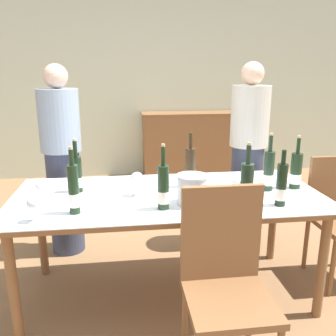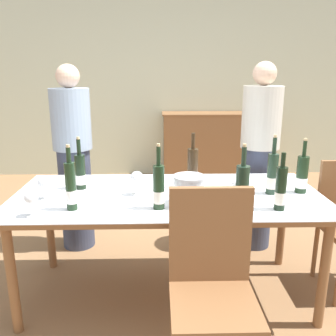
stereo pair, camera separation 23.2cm
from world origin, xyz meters
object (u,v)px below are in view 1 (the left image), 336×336
chair_near_front (225,273)px  person_host (63,163)px  ice_bucket (192,189)px  wine_bottle_4 (77,175)px  dining_table (168,203)px  wine_glass_2 (137,179)px  wine_glass_3 (42,187)px  person_guest_left (248,157)px  wine_bottle_0 (296,172)px  wine_bottle_7 (163,188)px  wine_bottle_3 (281,186)px  wine_bottle_1 (74,190)px  wine_bottle_2 (190,169)px  wine_bottle_6 (246,189)px  wine_glass_1 (34,204)px  wine_bottle_5 (269,172)px  wine_glass_0 (238,184)px

chair_near_front → person_host: 1.77m
ice_bucket → wine_bottle_4: wine_bottle_4 is taller
dining_table → wine_glass_2: size_ratio=12.74×
dining_table → wine_glass_3: size_ratio=13.46×
chair_near_front → person_host: (-1.00, 1.45, 0.24)m
wine_glass_3 → person_guest_left: bearing=26.8°
dining_table → wine_bottle_0: 0.92m
wine_bottle_0 → wine_bottle_7: size_ratio=0.94×
wine_bottle_3 → chair_near_front: size_ratio=0.35×
wine_bottle_1 → wine_bottle_2: (0.75, 0.39, -0.01)m
wine_glass_2 → wine_glass_3: 0.59m
dining_table → wine_bottle_0: wine_bottle_0 is taller
wine_bottle_3 → wine_glass_3: wine_bottle_3 is taller
wine_bottle_6 → wine_glass_1: 1.18m
dining_table → wine_bottle_4: size_ratio=5.60×
wine_bottle_0 → wine_bottle_5: 0.21m
wine_bottle_2 → wine_bottle_1: bearing=-152.3°
person_host → wine_glass_0: bearing=-36.4°
wine_glass_0 → wine_glass_2: size_ratio=0.92×
dining_table → wine_bottle_5: wine_bottle_5 is taller
wine_bottle_7 → wine_bottle_5: bearing=18.3°
wine_bottle_1 → wine_glass_1: 0.23m
wine_bottle_3 → person_host: bearing=144.1°
wine_bottle_4 → wine_bottle_7: bearing=-35.5°
ice_bucket → person_host: (-0.92, 0.96, -0.05)m
wine_glass_0 → wine_bottle_7: bearing=-168.0°
wine_glass_1 → chair_near_front: size_ratio=0.15×
wine_bottle_1 → chair_near_front: size_ratio=0.39×
ice_bucket → wine_glass_0: ice_bucket is taller
wine_bottle_6 → ice_bucket: bearing=149.7°
wine_bottle_6 → wine_bottle_7: bearing=166.4°
ice_bucket → person_host: 1.33m
wine_bottle_3 → wine_bottle_5: size_ratio=0.87×
wine_bottle_5 → wine_bottle_1: bearing=-168.8°
wine_bottle_2 → wine_glass_3: bearing=-167.4°
wine_bottle_4 → wine_bottle_5: wine_bottle_5 is taller
wine_bottle_6 → wine_bottle_5: bearing=51.8°
wine_bottle_0 → person_guest_left: size_ratio=0.23×
wine_bottle_4 → wine_glass_3: wine_bottle_4 is taller
wine_bottle_1 → wine_bottle_2: bearing=27.7°
wine_bottle_2 → wine_glass_0: wine_bottle_2 is taller
wine_bottle_0 → wine_glass_0: bearing=-160.6°
wine_glass_2 → chair_near_front: (0.41, -0.69, -0.30)m
wine_bottle_2 → wine_glass_1: wine_bottle_2 is taller
wine_glass_2 → person_host: bearing=127.8°
dining_table → wine_bottle_3: bearing=-24.3°
person_host → wine_bottle_2: bearing=-32.5°
wine_bottle_4 → wine_glass_2: bearing=-18.9°
dining_table → wine_bottle_6: 0.59m
person_host → wine_bottle_4: bearing=-72.8°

